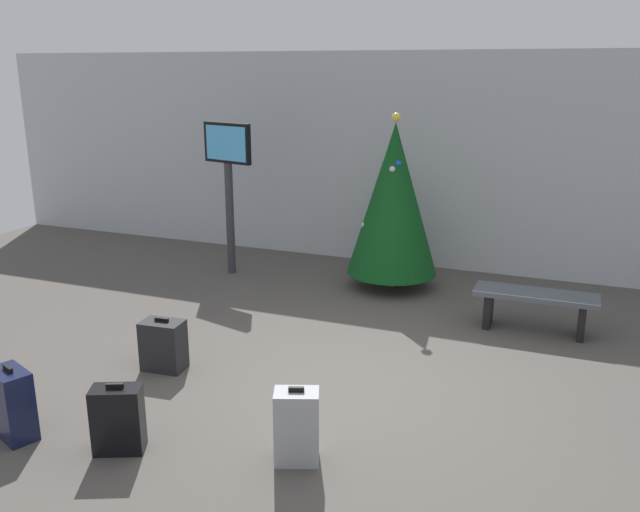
{
  "coord_description": "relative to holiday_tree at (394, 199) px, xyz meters",
  "views": [
    {
      "loc": [
        1.89,
        -5.52,
        3.0
      ],
      "look_at": [
        -0.8,
        1.3,
        0.9
      ],
      "focal_mm": 37.33,
      "sensor_mm": 36.0,
      "label": 1
    }
  ],
  "objects": [
    {
      "name": "ground_plane",
      "position": [
        0.44,
        -3.11,
        -1.26
      ],
      "size": [
        16.0,
        16.0,
        0.0
      ],
      "primitive_type": "plane",
      "color": "#514C47"
    },
    {
      "name": "back_wall",
      "position": [
        0.44,
        1.28,
        0.35
      ],
      "size": [
        16.0,
        0.2,
        3.22
      ],
      "primitive_type": "cube",
      "color": "#B7BCC1",
      "rests_on": "ground_plane"
    },
    {
      "name": "holiday_tree",
      "position": [
        0.0,
        0.0,
        0.0
      ],
      "size": [
        1.24,
        1.24,
        2.41
      ],
      "color": "#4C3319",
      "rests_on": "ground_plane"
    },
    {
      "name": "flight_info_kiosk",
      "position": [
        -2.42,
        -0.21,
        0.29
      ],
      "size": [
        0.84,
        0.3,
        2.23
      ],
      "color": "#333338",
      "rests_on": "ground_plane"
    },
    {
      "name": "waiting_bench",
      "position": [
        1.99,
        -0.95,
        -0.9
      ],
      "size": [
        1.39,
        0.44,
        0.48
      ],
      "color": "#4C5159",
      "rests_on": "ground_plane"
    },
    {
      "name": "suitcase_0",
      "position": [
        -0.92,
        -4.81,
        -0.98
      ],
      "size": [
        0.45,
        0.36,
        0.59
      ],
      "color": "black",
      "rests_on": "ground_plane"
    },
    {
      "name": "suitcase_1",
      "position": [
        -1.86,
        -4.96,
        -0.95
      ],
      "size": [
        0.46,
        0.37,
        0.64
      ],
      "color": "#141938",
      "rests_on": "ground_plane"
    },
    {
      "name": "suitcase_2",
      "position": [
        0.48,
        -4.42,
        -0.96
      ],
      "size": [
        0.41,
        0.34,
        0.64
      ],
      "color": "#9EA0A5",
      "rests_on": "ground_plane"
    },
    {
      "name": "suitcase_3",
      "position": [
        -1.45,
        -3.4,
        -1.0
      ],
      "size": [
        0.45,
        0.31,
        0.56
      ],
      "color": "#232326",
      "rests_on": "ground_plane"
    }
  ]
}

